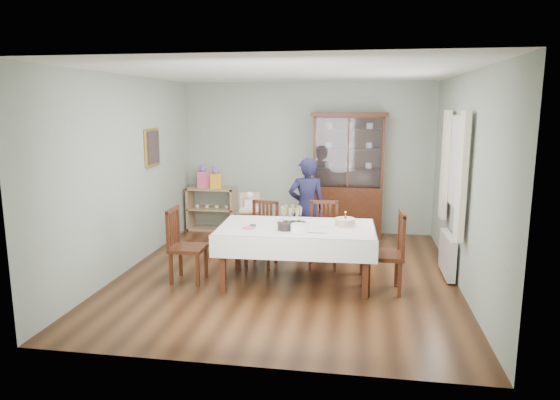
% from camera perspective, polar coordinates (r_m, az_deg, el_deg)
% --- Properties ---
extents(floor, '(5.00, 5.00, 0.00)m').
position_cam_1_polar(floor, '(6.94, 0.78, -8.49)').
color(floor, '#593319').
rests_on(floor, ground).
extents(room_shell, '(5.00, 5.00, 5.00)m').
position_cam_1_polar(room_shell, '(7.10, 1.44, 6.04)').
color(room_shell, '#9EAA99').
rests_on(room_shell, floor).
extents(dining_table, '(2.04, 1.21, 0.76)m').
position_cam_1_polar(dining_table, '(6.51, 1.89, -6.24)').
color(dining_table, '#4B2012').
rests_on(dining_table, floor).
extents(china_cabinet, '(1.30, 0.48, 2.18)m').
position_cam_1_polar(china_cabinet, '(8.82, 7.77, 3.06)').
color(china_cabinet, '#4B2012').
rests_on(china_cabinet, floor).
extents(sideboard, '(0.90, 0.38, 0.80)m').
position_cam_1_polar(sideboard, '(9.36, -7.82, -0.99)').
color(sideboard, tan).
rests_on(sideboard, floor).
extents(picture_frame, '(0.04, 0.48, 0.58)m').
position_cam_1_polar(picture_frame, '(7.97, -14.40, 5.82)').
color(picture_frame, gold).
rests_on(picture_frame, room_shell).
extents(window, '(0.04, 1.02, 1.22)m').
position_cam_1_polar(window, '(6.94, 19.68, 4.03)').
color(window, white).
rests_on(window, room_shell).
extents(curtain_left, '(0.07, 0.30, 1.55)m').
position_cam_1_polar(curtain_left, '(6.34, 20.09, 2.51)').
color(curtain_left, silver).
rests_on(curtain_left, room_shell).
extents(curtain_right, '(0.07, 0.30, 1.55)m').
position_cam_1_polar(curtain_right, '(7.55, 18.35, 3.84)').
color(curtain_right, silver).
rests_on(curtain_right, room_shell).
extents(radiator, '(0.10, 0.80, 0.55)m').
position_cam_1_polar(radiator, '(7.17, 18.58, -5.91)').
color(radiator, white).
rests_on(radiator, floor).
extents(chair_far_left, '(0.47, 0.47, 0.92)m').
position_cam_1_polar(chair_far_left, '(7.27, -2.12, -5.33)').
color(chair_far_left, '#4B2012').
rests_on(chair_far_left, floor).
extents(chair_far_right, '(0.44, 0.44, 0.94)m').
position_cam_1_polar(chair_far_right, '(7.18, 4.94, -5.53)').
color(chair_far_right, '#4B2012').
rests_on(chair_far_right, floor).
extents(chair_end_left, '(0.44, 0.44, 0.97)m').
position_cam_1_polar(chair_end_left, '(6.72, -10.55, -6.72)').
color(chair_end_left, '#4B2012').
rests_on(chair_end_left, floor).
extents(chair_end_right, '(0.48, 0.48, 1.02)m').
position_cam_1_polar(chair_end_right, '(6.38, 11.87, -7.61)').
color(chair_end_right, '#4B2012').
rests_on(chair_end_right, floor).
extents(woman, '(0.62, 0.48, 1.53)m').
position_cam_1_polar(woman, '(7.58, 3.07, -0.86)').
color(woman, black).
rests_on(woman, floor).
extents(high_chair, '(0.52, 0.52, 0.96)m').
position_cam_1_polar(high_chair, '(7.90, -3.43, -3.27)').
color(high_chair, black).
rests_on(high_chair, floor).
extents(champagne_tray, '(0.39, 0.39, 0.23)m').
position_cam_1_polar(champagne_tray, '(6.52, 1.30, -2.14)').
color(champagne_tray, silver).
rests_on(champagne_tray, dining_table).
extents(birthday_cake, '(0.30, 0.30, 0.20)m').
position_cam_1_polar(birthday_cake, '(6.43, 7.47, -2.59)').
color(birthday_cake, white).
rests_on(birthday_cake, dining_table).
extents(plate_stack_dark, '(0.24, 0.24, 0.09)m').
position_cam_1_polar(plate_stack_dark, '(6.22, 0.59, -3.03)').
color(plate_stack_dark, black).
rests_on(plate_stack_dark, dining_table).
extents(plate_stack_white, '(0.26, 0.26, 0.09)m').
position_cam_1_polar(plate_stack_white, '(6.13, 2.22, -3.22)').
color(plate_stack_white, white).
rests_on(plate_stack_white, dining_table).
extents(napkin_stack, '(0.16, 0.16, 0.02)m').
position_cam_1_polar(napkin_stack, '(6.30, -3.64, -3.20)').
color(napkin_stack, '#DC5177').
rests_on(napkin_stack, dining_table).
extents(cutlery, '(0.13, 0.17, 0.01)m').
position_cam_1_polar(cutlery, '(6.45, -3.40, -2.90)').
color(cutlery, silver).
rests_on(cutlery, dining_table).
extents(cake_knife, '(0.30, 0.03, 0.01)m').
position_cam_1_polar(cake_knife, '(6.07, 3.99, -3.78)').
color(cake_knife, silver).
rests_on(cake_knife, dining_table).
extents(gift_bag_pink, '(0.26, 0.21, 0.41)m').
position_cam_1_polar(gift_bag_pink, '(9.29, -8.78, 2.53)').
color(gift_bag_pink, '#DC5177').
rests_on(gift_bag_pink, sideboard).
extents(gift_bag_orange, '(0.23, 0.19, 0.37)m').
position_cam_1_polar(gift_bag_orange, '(9.22, -7.37, 2.41)').
color(gift_bag_orange, gold).
rests_on(gift_bag_orange, sideboard).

